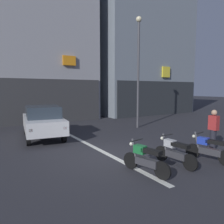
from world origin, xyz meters
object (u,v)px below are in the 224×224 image
car_white_crossing_near (43,121)px  person_by_motorcycles (213,130)px  motorcycle_blue_row_centre (208,149)px  motorcycle_green_row_leftmost (145,159)px  street_lamp (138,61)px  motorcycle_silver_row_left_mid (175,152)px

car_white_crossing_near → person_by_motorcycles: (5.25, -5.92, -0.03)m
person_by_motorcycles → motorcycle_blue_row_centre: bearing=-151.9°
car_white_crossing_near → motorcycle_green_row_leftmost: bearing=-77.6°
street_lamp → motorcycle_silver_row_left_mid: (-3.28, -6.08, -3.75)m
street_lamp → motorcycle_blue_row_centre: (-2.01, -6.43, -3.75)m
motorcycle_green_row_leftmost → car_white_crossing_near: bearing=102.4°
motorcycle_blue_row_centre → motorcycle_green_row_leftmost: bearing=172.9°
car_white_crossing_near → motorcycle_blue_row_centre: bearing=-59.3°
motorcycle_green_row_leftmost → motorcycle_blue_row_centre: size_ratio=1.00×
motorcycle_blue_row_centre → person_by_motorcycles: person_by_motorcycles is taller
car_white_crossing_near → motorcycle_silver_row_left_mid: car_white_crossing_near is taller
motorcycle_green_row_leftmost → street_lamp: bearing=53.3°
motorcycle_green_row_leftmost → motorcycle_blue_row_centre: same height
car_white_crossing_near → person_by_motorcycles: 7.91m
car_white_crossing_near → motorcycle_silver_row_left_mid: (2.66, -6.26, -0.43)m
motorcycle_silver_row_left_mid → person_by_motorcycles: (2.59, 0.34, 0.40)m
motorcycle_green_row_leftmost → motorcycle_silver_row_left_mid: same height
street_lamp → motorcycle_blue_row_centre: 7.71m
car_white_crossing_near → motorcycle_silver_row_left_mid: bearing=-67.0°
motorcycle_green_row_leftmost → motorcycle_blue_row_centre: (2.55, -0.32, 0.00)m
street_lamp → motorcycle_blue_row_centre: size_ratio=4.20×
street_lamp → person_by_motorcycles: size_ratio=4.15×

